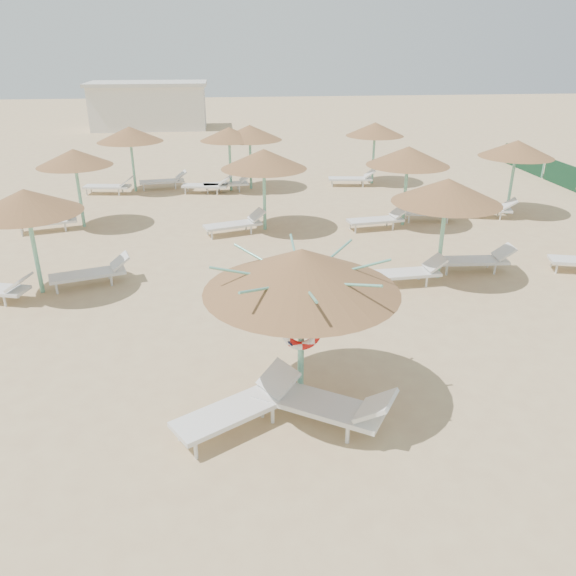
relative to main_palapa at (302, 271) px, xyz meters
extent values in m
plane|color=tan|center=(-0.26, 0.35, -2.51)|extent=(120.00, 120.00, 0.00)
cylinder|color=#6CBCA0|center=(0.00, 0.00, -1.30)|extent=(0.11, 0.11, 2.42)
cone|color=#94633B|center=(0.00, 0.00, 0.01)|extent=(3.23, 3.23, 0.73)
cylinder|color=#6CBCA0|center=(0.00, 0.00, -0.24)|extent=(0.20, 0.20, 0.12)
cylinder|color=#6CBCA0|center=(0.74, 0.00, -0.03)|extent=(1.46, 0.04, 0.37)
cylinder|color=#6CBCA0|center=(0.52, 0.53, -0.03)|extent=(1.06, 1.06, 0.37)
cylinder|color=#6CBCA0|center=(0.00, 0.74, -0.03)|extent=(0.04, 1.46, 0.37)
cylinder|color=#6CBCA0|center=(-0.52, 0.53, -0.03)|extent=(1.06, 1.06, 0.37)
cylinder|color=#6CBCA0|center=(-0.74, 0.00, -0.03)|extent=(1.46, 0.04, 0.37)
cylinder|color=#6CBCA0|center=(-0.52, -0.52, -0.03)|extent=(1.06, 1.06, 0.37)
cylinder|color=#6CBCA0|center=(0.00, -0.74, -0.03)|extent=(0.04, 1.46, 0.37)
cylinder|color=#6CBCA0|center=(0.52, -0.52, -0.03)|extent=(1.06, 1.06, 0.37)
torus|color=red|center=(0.00, -0.10, -1.05)|extent=(0.68, 0.15, 0.68)
cylinder|color=silver|center=(-1.79, -1.29, -2.36)|extent=(0.06, 0.06, 0.30)
cylinder|color=silver|center=(-2.07, -0.83, -2.36)|extent=(0.06, 0.06, 0.30)
cylinder|color=silver|center=(-0.55, -0.54, -2.36)|extent=(0.06, 0.06, 0.30)
cylinder|color=silver|center=(-0.82, -0.08, -2.36)|extent=(0.06, 0.06, 0.30)
cube|color=silver|center=(-1.19, -0.62, -2.17)|extent=(2.10, 1.63, 0.09)
cube|color=silver|center=(-0.41, -0.15, -1.91)|extent=(0.78, 0.82, 0.39)
cylinder|color=silver|center=(-0.70, -0.36, -2.35)|extent=(0.07, 0.07, 0.32)
cylinder|color=silver|center=(-0.40, 0.12, -2.35)|extent=(0.07, 0.07, 0.32)
cylinder|color=silver|center=(0.59, -1.20, -2.35)|extent=(0.07, 0.07, 0.32)
cylinder|color=silver|center=(0.90, -0.71, -2.35)|extent=(0.07, 0.07, 0.32)
cube|color=silver|center=(0.22, -0.62, -2.15)|extent=(2.21, 1.77, 0.09)
cube|color=silver|center=(1.04, -1.14, -1.87)|extent=(0.84, 0.88, 0.42)
cylinder|color=#6CBCA0|center=(-5.92, 5.51, -1.36)|extent=(0.11, 0.11, 2.30)
cone|color=#94633B|center=(-5.92, 5.51, -0.12)|extent=(2.62, 2.62, 0.59)
cylinder|color=#6CBCA0|center=(-5.92, 5.51, -0.36)|extent=(0.20, 0.20, 0.12)
cylinder|color=silver|center=(-6.56, 4.71, -2.37)|extent=(0.06, 0.06, 0.28)
cylinder|color=silver|center=(-6.42, 5.19, -2.37)|extent=(0.06, 0.06, 0.28)
cube|color=silver|center=(-6.20, 4.86, -1.95)|extent=(0.64, 0.71, 0.36)
cylinder|color=silver|center=(-5.51, 5.34, -2.37)|extent=(0.06, 0.06, 0.28)
cylinder|color=silver|center=(-5.66, 5.82, -2.37)|extent=(0.06, 0.06, 0.28)
cylinder|color=silver|center=(-4.22, 5.73, -2.37)|extent=(0.06, 0.06, 0.28)
cylinder|color=silver|center=(-4.36, 6.21, -2.37)|extent=(0.06, 0.06, 0.28)
cube|color=silver|center=(-4.82, 5.81, -2.19)|extent=(2.00, 1.14, 0.08)
cube|color=silver|center=(-4.00, 6.05, -1.95)|extent=(0.64, 0.71, 0.36)
cylinder|color=#6CBCA0|center=(-6.05, 11.13, -1.36)|extent=(0.11, 0.11, 2.30)
cone|color=#94633B|center=(-6.05, 11.13, -0.13)|extent=(2.47, 2.47, 0.56)
cylinder|color=#6CBCA0|center=(-6.05, 11.13, -0.36)|extent=(0.20, 0.20, 0.12)
cylinder|color=silver|center=(-7.85, 10.28, -2.37)|extent=(0.06, 0.06, 0.28)
cylinder|color=silver|center=(-7.98, 10.76, -2.37)|extent=(0.06, 0.06, 0.28)
cylinder|color=silver|center=(-6.55, 10.63, -2.37)|extent=(0.06, 0.06, 0.28)
cylinder|color=silver|center=(-6.68, 11.11, -2.37)|extent=(0.06, 0.06, 0.28)
cube|color=silver|center=(-7.15, 10.73, -2.19)|extent=(2.00, 1.10, 0.08)
cube|color=silver|center=(-6.33, 10.95, -1.95)|extent=(0.63, 0.71, 0.36)
cylinder|color=#6CBCA0|center=(-4.93, 16.09, -1.36)|extent=(0.11, 0.11, 2.30)
cone|color=#94633B|center=(-4.93, 16.09, -0.12)|extent=(2.71, 2.71, 0.61)
cylinder|color=#6CBCA0|center=(-4.93, 16.09, -0.36)|extent=(0.20, 0.20, 0.12)
cylinder|color=silver|center=(-6.86, 15.55, -2.37)|extent=(0.06, 0.06, 0.28)
cylinder|color=silver|center=(-6.79, 16.05, -2.37)|extent=(0.06, 0.06, 0.28)
cylinder|color=silver|center=(-5.52, 15.36, -2.37)|extent=(0.06, 0.06, 0.28)
cylinder|color=silver|center=(-5.45, 15.86, -2.37)|extent=(0.06, 0.06, 0.28)
cube|color=silver|center=(-6.03, 15.69, -2.19)|extent=(1.97, 0.88, 0.08)
cube|color=silver|center=(-5.19, 15.57, -1.95)|extent=(0.57, 0.66, 0.36)
cylinder|color=silver|center=(-4.59, 16.03, -2.37)|extent=(0.06, 0.06, 0.28)
cylinder|color=silver|center=(-4.66, 16.52, -2.37)|extent=(0.06, 0.06, 0.28)
cylinder|color=silver|center=(-3.25, 16.22, -2.37)|extent=(0.06, 0.06, 0.28)
cylinder|color=silver|center=(-3.32, 16.71, -2.37)|extent=(0.06, 0.06, 0.28)
cube|color=silver|center=(-3.83, 16.39, -2.19)|extent=(1.97, 0.88, 0.08)
cube|color=silver|center=(-2.99, 16.51, -1.95)|extent=(0.57, 0.66, 0.36)
cylinder|color=#6CBCA0|center=(0.17, 10.09, -1.36)|extent=(0.11, 0.11, 2.30)
cone|color=#94633B|center=(0.17, 10.09, -0.12)|extent=(2.83, 2.83, 0.64)
cylinder|color=#6CBCA0|center=(0.17, 10.09, -0.36)|extent=(0.20, 0.20, 0.12)
cylinder|color=silver|center=(-1.62, 9.22, -2.37)|extent=(0.06, 0.06, 0.28)
cylinder|color=silver|center=(-1.77, 9.70, -2.37)|extent=(0.06, 0.06, 0.28)
cylinder|color=silver|center=(-0.33, 9.62, -2.37)|extent=(0.06, 0.06, 0.28)
cylinder|color=silver|center=(-0.48, 10.09, -2.37)|extent=(0.06, 0.06, 0.28)
cube|color=silver|center=(-0.93, 9.69, -2.19)|extent=(2.00, 1.15, 0.08)
cube|color=silver|center=(-0.12, 9.94, -1.95)|extent=(0.64, 0.72, 0.36)
cylinder|color=#6CBCA0|center=(-0.85, 15.75, -1.36)|extent=(0.11, 0.11, 2.30)
cone|color=#94633B|center=(-0.85, 15.75, -0.13)|extent=(2.42, 2.42, 0.55)
cylinder|color=#6CBCA0|center=(-0.85, 15.75, -0.36)|extent=(0.20, 0.20, 0.12)
cylinder|color=silver|center=(-2.78, 15.24, -2.37)|extent=(0.06, 0.06, 0.28)
cylinder|color=silver|center=(-2.69, 15.73, -2.37)|extent=(0.06, 0.06, 0.28)
cylinder|color=silver|center=(-1.45, 15.01, -2.37)|extent=(0.06, 0.06, 0.28)
cylinder|color=silver|center=(-1.36, 15.50, -2.37)|extent=(0.06, 0.06, 0.28)
cube|color=silver|center=(-1.95, 15.35, -2.19)|extent=(1.98, 0.94, 0.08)
cube|color=silver|center=(-1.11, 15.20, -1.95)|extent=(0.58, 0.68, 0.36)
cylinder|color=#6CBCA0|center=(4.50, 5.30, -1.36)|extent=(0.11, 0.11, 2.30)
cone|color=#94633B|center=(4.50, 5.30, -0.12)|extent=(2.82, 2.82, 0.63)
cylinder|color=#6CBCA0|center=(4.50, 5.30, -0.36)|extent=(0.20, 0.20, 0.12)
cylinder|color=silver|center=(2.62, 4.60, -2.37)|extent=(0.06, 0.06, 0.28)
cylinder|color=silver|center=(2.59, 5.10, -2.37)|extent=(0.06, 0.06, 0.28)
cylinder|color=silver|center=(3.97, 4.68, -2.37)|extent=(0.06, 0.06, 0.28)
cylinder|color=silver|center=(3.94, 5.18, -2.37)|extent=(0.06, 0.06, 0.28)
cube|color=silver|center=(3.40, 4.90, -2.19)|extent=(1.93, 0.73, 0.08)
cube|color=silver|center=(4.25, 4.95, -1.95)|extent=(0.52, 0.63, 0.36)
cylinder|color=silver|center=(4.79, 5.40, -2.37)|extent=(0.06, 0.06, 0.28)
cylinder|color=silver|center=(4.82, 5.89, -2.37)|extent=(0.06, 0.06, 0.28)
cylinder|color=silver|center=(6.14, 5.31, -2.37)|extent=(0.06, 0.06, 0.28)
cylinder|color=silver|center=(6.17, 5.81, -2.37)|extent=(0.06, 0.06, 0.28)
cube|color=silver|center=(5.60, 5.60, -2.19)|extent=(1.93, 0.73, 0.08)
cube|color=silver|center=(6.45, 5.54, -1.95)|extent=(0.52, 0.63, 0.36)
cylinder|color=#6CBCA0|center=(5.00, 10.06, -1.36)|extent=(0.11, 0.11, 2.30)
cone|color=#94633B|center=(5.00, 10.06, -0.12)|extent=(2.79, 2.79, 0.63)
cylinder|color=#6CBCA0|center=(5.00, 10.06, -0.36)|extent=(0.20, 0.20, 0.12)
cylinder|color=silver|center=(3.14, 9.30, -2.37)|extent=(0.06, 0.06, 0.28)
cylinder|color=silver|center=(3.08, 9.80, -2.37)|extent=(0.06, 0.06, 0.28)
cylinder|color=silver|center=(4.48, 9.48, -2.37)|extent=(0.06, 0.06, 0.28)
cylinder|color=silver|center=(4.41, 9.98, -2.37)|extent=(0.06, 0.06, 0.28)
cube|color=silver|center=(3.90, 9.66, -2.19)|extent=(1.97, 0.87, 0.08)
cube|color=silver|center=(4.74, 9.77, -1.95)|extent=(0.56, 0.66, 0.36)
cylinder|color=silver|center=(5.28, 10.21, -2.37)|extent=(0.06, 0.06, 0.28)
cylinder|color=silver|center=(5.34, 10.71, -2.37)|extent=(0.06, 0.06, 0.28)
cylinder|color=silver|center=(6.61, 10.04, -2.37)|extent=(0.06, 0.06, 0.28)
cylinder|color=silver|center=(6.68, 10.53, -2.37)|extent=(0.06, 0.06, 0.28)
cube|color=silver|center=(6.10, 10.36, -2.19)|extent=(1.97, 0.87, 0.08)
cube|color=silver|center=(6.94, 10.24, -1.95)|extent=(0.56, 0.66, 0.36)
cylinder|color=#6CBCA0|center=(5.53, 16.35, -1.36)|extent=(0.11, 0.11, 2.30)
cone|color=#94633B|center=(5.53, 16.35, -0.13)|extent=(2.55, 2.55, 0.57)
cylinder|color=#6CBCA0|center=(5.53, 16.35, -0.36)|extent=(0.20, 0.20, 0.12)
cylinder|color=silver|center=(3.60, 15.81, -2.37)|extent=(0.06, 0.06, 0.28)
cylinder|color=silver|center=(3.67, 16.30, -2.37)|extent=(0.06, 0.06, 0.28)
cylinder|color=silver|center=(4.94, 15.62, -2.37)|extent=(0.06, 0.06, 0.28)
cylinder|color=silver|center=(5.00, 16.12, -2.37)|extent=(0.06, 0.06, 0.28)
cube|color=silver|center=(4.43, 15.95, -2.19)|extent=(1.97, 0.87, 0.08)
cube|color=silver|center=(5.27, 15.83, -1.95)|extent=(0.56, 0.66, 0.36)
cylinder|color=silver|center=(7.86, 5.16, -2.37)|extent=(0.06, 0.06, 0.28)
cylinder|color=silver|center=(8.00, 5.64, -2.37)|extent=(0.06, 0.06, 0.28)
cylinder|color=#6CBCA0|center=(9.30, 10.97, -1.36)|extent=(0.11, 0.11, 2.30)
cone|color=#94633B|center=(9.30, 10.97, -0.12)|extent=(2.63, 2.63, 0.59)
cylinder|color=#6CBCA0|center=(9.30, 10.97, -0.36)|extent=(0.20, 0.20, 0.12)
cylinder|color=silver|center=(7.36, 10.56, -2.37)|extent=(0.06, 0.06, 0.28)
cylinder|color=silver|center=(7.50, 11.04, -2.37)|extent=(0.06, 0.06, 0.28)
cylinder|color=silver|center=(8.66, 10.18, -2.37)|extent=(0.06, 0.06, 0.28)
cylinder|color=silver|center=(8.80, 10.66, -2.37)|extent=(0.06, 0.06, 0.28)
cube|color=silver|center=(8.20, 10.57, -2.19)|extent=(2.00, 1.13, 0.08)
cube|color=silver|center=(9.01, 10.34, -1.95)|extent=(0.63, 0.71, 0.36)
cylinder|color=#6CBCA0|center=(0.02, 15.97, -1.36)|extent=(0.11, 0.11, 2.30)
cone|color=#94633B|center=(0.02, 15.97, -0.12)|extent=(2.72, 2.72, 0.61)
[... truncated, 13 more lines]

